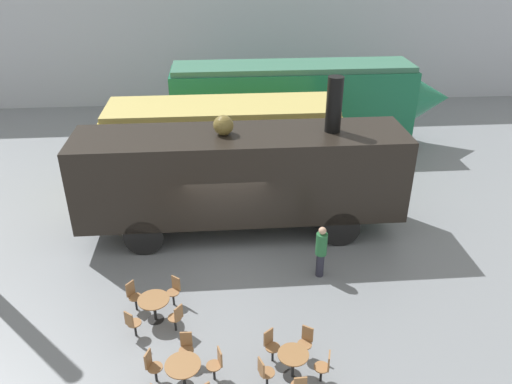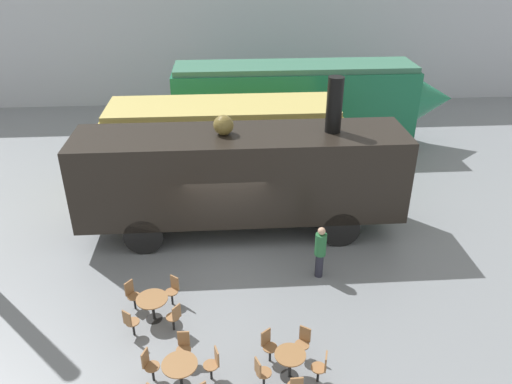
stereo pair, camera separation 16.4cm
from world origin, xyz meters
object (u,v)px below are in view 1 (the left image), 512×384
Objects in this scene: visitor_person at (321,250)px; cafe_table_near at (293,360)px; cafe_chair_0 at (325,365)px; steam_locomotive at (242,173)px; passenger_coach_vintage at (222,141)px; cafe_table_mid at (183,370)px; streamlined_locomotive at (307,99)px; cafe_table_far at (154,304)px.

cafe_table_near is at bearing -110.08° from visitor_person.
steam_locomotive is at bearing -61.60° from cafe_chair_0.
cafe_chair_0 is (2.08, -9.88, -1.56)m from passenger_coach_vintage.
steam_locomotive is (0.57, -3.20, 0.15)m from passenger_coach_vintage.
passenger_coach_vintage is 10.00× the size of cafe_chair_0.
cafe_table_near is at bearing -0.00° from cafe_chair_0.
cafe_chair_0 is (1.52, -6.68, -1.71)m from steam_locomotive.
cafe_table_mid is (-2.51, -0.12, 0.04)m from cafe_table_near.
passenger_coach_vintage is 6.62m from visitor_person.
passenger_coach_vintage is at bearing 114.98° from visitor_person.
cafe_chair_0 is (3.22, -0.07, -0.06)m from cafe_table_mid.
cafe_table_mid reaches higher than cafe_table_near.
streamlined_locomotive is 1.49× the size of passenger_coach_vintage.
steam_locomotive reaches higher than cafe_table_mid.
passenger_coach_vintage is 7.89m from cafe_table_far.
steam_locomotive is 6.23× the size of visitor_person.
cafe_table_near is (0.81, -6.48, -1.68)m from steam_locomotive.
cafe_table_far is at bearing 147.00° from cafe_table_near.
cafe_table_mid is (-5.14, -13.95, -1.76)m from streamlined_locomotive.
streamlined_locomotive is 14.97m from cafe_table_mid.
steam_locomotive is at bearing 75.53° from cafe_table_mid.
passenger_coach_vintage is 10.31× the size of cafe_table_far.
cafe_table_near is at bearing -100.78° from streamlined_locomotive.
visitor_person is (0.67, 3.97, 0.42)m from cafe_chair_0.
cafe_table_near is 2.51m from cafe_table_mid.
cafe_table_far is (-2.58, -4.28, -1.67)m from steam_locomotive.
passenger_coach_vintage is at bearing 100.04° from steam_locomotive.
steam_locomotive is 3.71m from visitor_person.
streamlined_locomotive is 15.35× the size of cafe_table_far.
visitor_person is at bearing 18.22° from cafe_table_far.
passenger_coach_vintage is (-4.00, -4.15, -0.26)m from streamlined_locomotive.
streamlined_locomotive is at bearing 62.61° from cafe_table_far.
passenger_coach_vintage is at bearing 83.39° from cafe_table_mid.
streamlined_locomotive is 1.22× the size of steam_locomotive.
visitor_person is at bearing -83.96° from cafe_chair_0.
streamlined_locomotive is 14.19m from cafe_table_near.
visitor_person is (4.77, 1.57, 0.38)m from cafe_table_far.
cafe_chair_0 is at bearing -77.21° from steam_locomotive.
streamlined_locomotive is 7.57× the size of visitor_person.
passenger_coach_vintage is 9.98m from cafe_table_mid.
visitor_person is at bearing -97.11° from streamlined_locomotive.
cafe_table_near is (1.37, -9.68, -1.54)m from passenger_coach_vintage.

